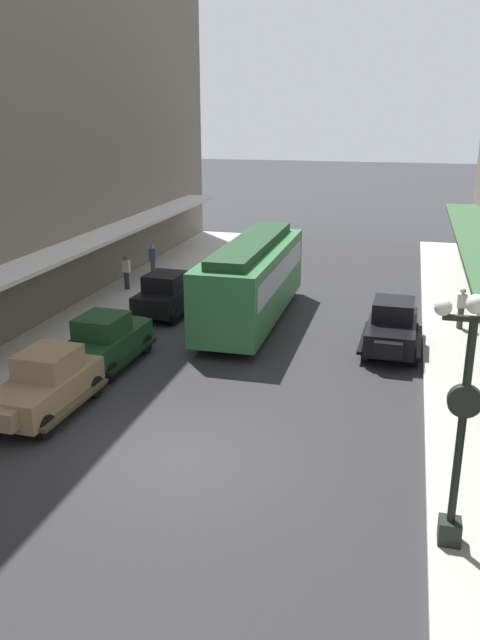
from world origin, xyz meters
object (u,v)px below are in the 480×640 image
(parked_car_3, at_px, (392,326))
(streetcar, at_px, (252,277))
(parked_car_0, at_px, (167,293))
(lamp_post_with_clock, at_px, (463,414))
(parked_car_1, at_px, (106,339))
(pedestrian_2, at_px, (461,308))
(pedestrian_3, at_px, (153,260))
(parked_car_2, at_px, (46,382))
(pedestrian_1, at_px, (126,272))

(parked_car_3, bearing_deg, streetcar, 160.89)
(parked_car_0, distance_m, parked_car_3, 9.72)
(parked_car_0, xyz_separation_m, lamp_post_with_clock, (11.03, -13.37, 2.04))
(parked_car_3, bearing_deg, parked_car_1, -157.40)
(streetcar, distance_m, lamp_post_with_clock, 15.15)
(parked_car_3, height_order, lamp_post_with_clock, lamp_post_with_clock)
(parked_car_1, height_order, parked_car_3, same)
(parked_car_1, height_order, streetcar, streetcar)
(pedestrian_2, bearing_deg, parked_car_0, -176.75)
(parked_car_0, xyz_separation_m, pedestrian_3, (-2.91, 5.58, 0.05))
(parked_car_2, xyz_separation_m, streetcar, (3.74, 9.76, 0.96))
(pedestrian_1, bearing_deg, parked_car_1, -70.13)
(parked_car_0, relative_size, lamp_post_with_clock, 0.84)
(parked_car_3, relative_size, pedestrian_2, 2.62)
(streetcar, xyz_separation_m, pedestrian_3, (-6.67, 5.70, -0.91))
(parked_car_2, distance_m, pedestrian_2, 16.01)
(parked_car_3, bearing_deg, lamp_post_with_clock, -82.20)
(parked_car_0, relative_size, parked_car_2, 1.00)
(pedestrian_3, bearing_deg, parked_car_3, -31.79)
(parked_car_1, bearing_deg, parked_car_3, 22.60)
(parked_car_2, bearing_deg, lamp_post_with_clock, -17.55)
(parked_car_1, xyz_separation_m, streetcar, (3.71, 5.91, 0.96))
(streetcar, height_order, pedestrian_1, streetcar)
(parked_car_1, xyz_separation_m, pedestrian_1, (-3.19, 8.82, 0.05))
(parked_car_3, height_order, streetcar, streetcar)
(streetcar, relative_size, pedestrian_1, 5.86)
(parked_car_3, relative_size, streetcar, 0.45)
(parked_car_0, bearing_deg, lamp_post_with_clock, -50.48)
(parked_car_1, relative_size, parked_car_2, 1.00)
(lamp_post_with_clock, distance_m, pedestrian_2, 14.23)
(lamp_post_with_clock, bearing_deg, pedestrian_2, 85.89)
(parked_car_2, relative_size, pedestrian_1, 2.62)
(parked_car_1, height_order, parked_car_2, same)
(parked_car_1, distance_m, parked_car_3, 10.22)
(parked_car_1, bearing_deg, pedestrian_2, 29.27)
(parked_car_3, bearing_deg, parked_car_2, -140.58)
(parked_car_0, relative_size, parked_car_1, 1.00)
(parked_car_0, bearing_deg, parked_car_2, -89.88)
(parked_car_0, relative_size, streetcar, 0.45)
(parked_car_2, height_order, pedestrian_2, parked_car_2)
(parked_car_2, bearing_deg, pedestrian_1, 103.98)
(parked_car_0, distance_m, pedestrian_2, 12.06)
(streetcar, bearing_deg, pedestrian_3, 139.47)
(pedestrian_1, xyz_separation_m, pedestrian_3, (0.23, 2.79, 0.00))
(lamp_post_with_clock, bearing_deg, streetcar, 118.76)
(streetcar, height_order, lamp_post_with_clock, lamp_post_with_clock)
(parked_car_0, distance_m, lamp_post_with_clock, 17.45)
(parked_car_1, xyz_separation_m, parked_car_3, (9.43, 3.93, 0.00))
(parked_car_3, xyz_separation_m, pedestrian_1, (-12.62, 4.89, 0.05))
(pedestrian_2, bearing_deg, parked_car_3, -132.45)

